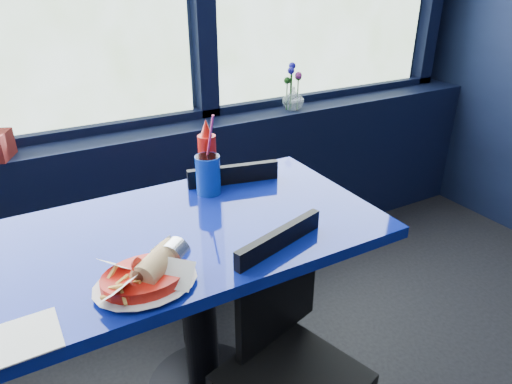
% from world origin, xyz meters
% --- Properties ---
extents(window_sill, '(5.00, 0.26, 0.80)m').
position_xyz_m(window_sill, '(0.00, 2.87, 0.40)').
color(window_sill, black).
rests_on(window_sill, ground).
extents(near_table, '(1.20, 0.70, 0.75)m').
position_xyz_m(near_table, '(0.30, 2.00, 0.57)').
color(near_table, black).
rests_on(near_table, ground).
extents(chair_near_front, '(0.45, 0.46, 0.81)m').
position_xyz_m(chair_near_front, '(0.44, 1.66, 0.47)').
color(chair_near_front, black).
rests_on(chair_near_front, ground).
extents(chair_near_back, '(0.44, 0.44, 0.82)m').
position_xyz_m(chair_near_back, '(0.54, 2.33, 0.47)').
color(chair_near_back, black).
rests_on(chair_near_back, ground).
extents(flower_vase, '(0.15, 0.16, 0.25)m').
position_xyz_m(flower_vase, '(1.23, 2.82, 0.88)').
color(flower_vase, silver).
rests_on(flower_vase, window_sill).
extents(food_basket, '(0.28, 0.28, 0.09)m').
position_xyz_m(food_basket, '(0.08, 1.77, 0.78)').
color(food_basket, red).
rests_on(food_basket, near_table).
extents(ketchup_bottle, '(0.07, 0.07, 0.26)m').
position_xyz_m(ketchup_bottle, '(0.48, 2.27, 0.86)').
color(ketchup_bottle, red).
rests_on(ketchup_bottle, near_table).
extents(soda_cup, '(0.09, 0.09, 0.30)m').
position_xyz_m(soda_cup, '(0.44, 2.20, 0.83)').
color(soda_cup, '#0E349C').
rests_on(soda_cup, near_table).
extents(napkin, '(0.15, 0.15, 0.00)m').
position_xyz_m(napkin, '(-0.22, 1.72, 0.75)').
color(napkin, white).
rests_on(napkin, near_table).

